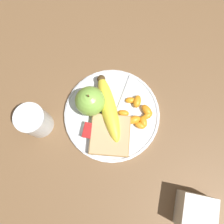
{
  "coord_description": "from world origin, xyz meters",
  "views": [
    {
      "loc": [
        0.13,
        0.03,
        0.57
      ],
      "look_at": [
        0.0,
        0.0,
        0.03
      ],
      "focal_mm": 35.0,
      "sensor_mm": 36.0,
      "label": 1
    }
  ],
  "objects": [
    {
      "name": "condiment_caddy",
      "position": [
        0.19,
        0.23,
        0.03
      ],
      "size": [
        0.08,
        0.08,
        0.07
      ],
      "color": "silver",
      "rests_on": "ground_plane"
    },
    {
      "name": "ground_plane",
      "position": [
        0.0,
        0.0,
        0.0
      ],
      "size": [
        3.0,
        3.0,
        0.0
      ],
      "primitive_type": "plane",
      "color": "brown"
    },
    {
      "name": "bread_slice",
      "position": [
        0.06,
        0.01,
        0.02
      ],
      "size": [
        0.11,
        0.11,
        0.02
      ],
      "color": "olive",
      "rests_on": "plate"
    },
    {
      "name": "orange_segment_5",
      "position": [
        -0.04,
        0.06,
        0.02
      ],
      "size": [
        0.03,
        0.02,
        0.02
      ],
      "color": "orange",
      "rests_on": "plate"
    },
    {
      "name": "orange_segment_2",
      "position": [
        -0.01,
        0.09,
        0.02
      ],
      "size": [
        0.03,
        0.03,
        0.02
      ],
      "color": "orange",
      "rests_on": "plate"
    },
    {
      "name": "fork",
      "position": [
        -0.0,
        0.01,
        0.01
      ],
      "size": [
        0.2,
        0.05,
        0.0
      ],
      "rotation": [
        0.0,
        0.0,
        12.42
      ],
      "color": "silver",
      "rests_on": "plate"
    },
    {
      "name": "orange_segment_4",
      "position": [
        -0.01,
        0.03,
        0.02
      ],
      "size": [
        0.02,
        0.03,
        0.02
      ],
      "color": "orange",
      "rests_on": "plate"
    },
    {
      "name": "orange_segment_7",
      "position": [
        -0.04,
        0.04,
        0.02
      ],
      "size": [
        0.02,
        0.03,
        0.01
      ],
      "color": "orange",
      "rests_on": "plate"
    },
    {
      "name": "juice_glass",
      "position": [
        0.06,
        -0.18,
        0.04
      ],
      "size": [
        0.07,
        0.07,
        0.09
      ],
      "color": "silver",
      "rests_on": "ground_plane"
    },
    {
      "name": "orange_segment_3",
      "position": [
        -0.03,
        0.09,
        0.02
      ],
      "size": [
        0.04,
        0.04,
        0.02
      ],
      "color": "orange",
      "rests_on": "plate"
    },
    {
      "name": "orange_segment_1",
      "position": [
        0.01,
        0.08,
        0.02
      ],
      "size": [
        0.04,
        0.03,
        0.02
      ],
      "color": "orange",
      "rests_on": "plate"
    },
    {
      "name": "orange_segment_6",
      "position": [
        0.01,
        0.06,
        0.02
      ],
      "size": [
        0.03,
        0.04,
        0.02
      ],
      "color": "orange",
      "rests_on": "plate"
    },
    {
      "name": "jam_packet",
      "position": [
        0.06,
        -0.04,
        0.02
      ],
      "size": [
        0.04,
        0.03,
        0.02
      ],
      "color": "white",
      "rests_on": "plate"
    },
    {
      "name": "orange_segment_0",
      "position": [
        0.02,
        0.08,
        0.02
      ],
      "size": [
        0.02,
        0.03,
        0.02
      ],
      "color": "orange",
      "rests_on": "plate"
    },
    {
      "name": "banana",
      "position": [
        -0.01,
        -0.01,
        0.03
      ],
      "size": [
        0.18,
        0.11,
        0.04
      ],
      "color": "yellow",
      "rests_on": "plate"
    },
    {
      "name": "plate",
      "position": [
        0.0,
        0.0,
        0.01
      ],
      "size": [
        0.25,
        0.25,
        0.01
      ],
      "color": "silver",
      "rests_on": "ground_plane"
    },
    {
      "name": "apple",
      "position": [
        -0.01,
        -0.06,
        0.05
      ],
      "size": [
        0.08,
        0.08,
        0.08
      ],
      "color": "#84BC47",
      "rests_on": "plate"
    }
  ]
}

